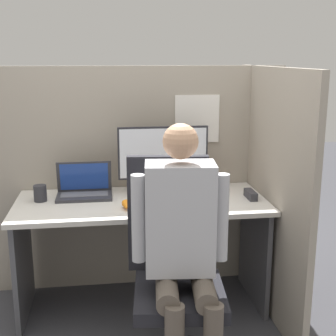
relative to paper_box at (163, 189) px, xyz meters
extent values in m
plane|color=#3D3D42|center=(-0.16, -0.49, -0.77)|extent=(12.00, 12.00, 0.00)
cube|color=gray|center=(-0.16, 0.21, 0.02)|extent=(2.10, 0.04, 1.58)
cube|color=white|center=(0.26, 0.19, 0.45)|extent=(0.31, 0.01, 0.33)
cube|color=gray|center=(0.66, -0.22, 0.02)|extent=(0.04, 1.32, 1.58)
cube|color=beige|center=(-0.16, -0.15, -0.04)|extent=(1.60, 0.68, 0.03)
cube|color=#4C4C51|center=(-0.92, -0.15, -0.41)|extent=(0.03, 0.58, 0.71)
cube|color=#4C4C51|center=(0.60, -0.15, -0.41)|extent=(0.03, 0.58, 0.71)
cube|color=orange|center=(0.00, 0.00, 0.00)|extent=(0.35, 0.24, 0.05)
cylinder|color=#232328|center=(0.00, 0.00, 0.03)|extent=(0.23, 0.23, 0.01)
cylinder|color=#232328|center=(0.00, 0.00, 0.06)|extent=(0.04, 0.04, 0.05)
cube|color=#232328|center=(0.00, 0.00, 0.25)|extent=(0.60, 0.02, 0.35)
cube|color=silver|center=(0.00, -0.01, 0.25)|extent=(0.57, 0.00, 0.33)
cube|color=#2D2D33|center=(-0.52, -0.05, -0.02)|extent=(0.36, 0.21, 0.02)
cube|color=#5B5B60|center=(-0.52, -0.03, 0.00)|extent=(0.30, 0.11, 0.00)
cube|color=#2D2D33|center=(-0.52, 0.04, 0.10)|extent=(0.36, 0.04, 0.21)
cube|color=#1E3D93|center=(-0.52, 0.04, 0.10)|extent=(0.31, 0.03, 0.18)
ellipsoid|color=black|center=(-0.23, -0.26, -0.01)|extent=(0.07, 0.04, 0.04)
cube|color=#2D2D33|center=(0.55, -0.20, 0.00)|extent=(0.05, 0.15, 0.05)
cone|color=orange|center=(-0.26, -0.33, 0.00)|extent=(0.05, 0.11, 0.05)
cylinder|color=green|center=(-0.26, -0.26, 0.00)|extent=(0.03, 0.02, 0.03)
cylinder|color=gray|center=(-0.02, -0.85, -0.55)|extent=(0.05, 0.05, 0.37)
cube|color=black|center=(-0.02, -0.85, -0.33)|extent=(0.50, 0.50, 0.07)
cube|color=black|center=(-0.05, -0.59, 0.03)|extent=(0.44, 0.09, 0.65)
cylinder|color=brown|center=(-0.10, -0.95, -0.24)|extent=(0.14, 0.31, 0.11)
cylinder|color=brown|center=(0.08, -0.97, -0.24)|extent=(0.14, 0.31, 0.11)
cube|color=#B2B2B7|center=(-0.02, -0.85, 0.10)|extent=(0.36, 0.23, 0.56)
sphere|color=tan|center=(-0.02, -0.85, 0.48)|extent=(0.17, 0.17, 0.17)
cylinder|color=#B2B2B7|center=(-0.23, -0.83, 0.10)|extent=(0.07, 0.07, 0.44)
cylinder|color=#B2B2B7|center=(0.18, -0.87, 0.10)|extent=(0.07, 0.07, 0.44)
cylinder|color=#A3332D|center=(0.37, 0.01, 0.02)|extent=(0.09, 0.09, 0.08)
cylinder|color=#28282D|center=(-0.80, -0.08, 0.03)|extent=(0.08, 0.08, 0.10)
camera|label=1|loc=(-0.38, -3.00, 0.87)|focal=50.00mm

